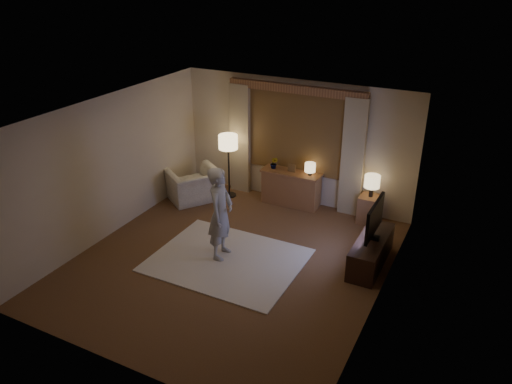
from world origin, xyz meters
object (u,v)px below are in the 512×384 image
Objects in this scene: side_table at (369,209)px; tv_stand at (371,252)px; armchair at (194,185)px; person at (220,213)px; sideboard at (291,189)px.

side_table is 1.53m from tv_stand.
tv_stand is at bearing 113.82° from armchair.
armchair is at bearing -169.10° from side_table.
armchair is at bearing 36.89° from person.
sideboard is 1.69m from side_table.
sideboard is at bearing 178.30° from side_table.
person is at bearing -158.89° from tv_stand.
armchair is (-1.93, -0.75, -0.01)m from sideboard.
person is (-0.26, -2.43, 0.49)m from sideboard.
person reaches higher than sideboard.
side_table is 3.13m from person.
tv_stand is (4.05, -0.77, -0.09)m from armchair.
person is at bearing -96.12° from sideboard.
sideboard is 0.73× the size of person.
person reaches higher than armchair.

